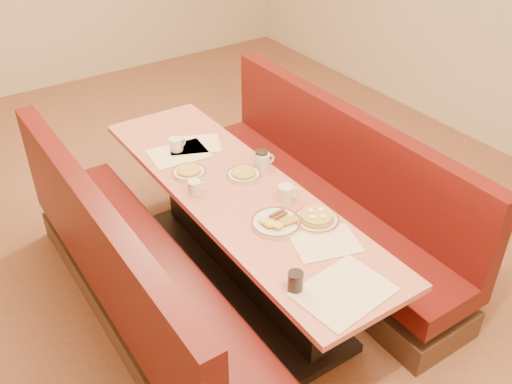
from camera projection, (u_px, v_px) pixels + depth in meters
ground at (240, 280)px, 3.94m from camera, size 8.00×8.00×0.00m
diner_table at (239, 238)px, 3.72m from camera, size 0.70×2.50×0.75m
booth_left at (135, 282)px, 3.39m from camera, size 0.55×2.50×1.05m
booth_right at (325, 203)px, 4.07m from camera, size 0.55×2.50×1.05m
placemat_near_left at (344, 292)px, 2.78m from camera, size 0.49×0.39×0.00m
placemat_near_right at (326, 243)px, 3.09m from camera, size 0.41×0.35×0.00m
placemat_far_left at (179, 153)px, 3.88m from camera, size 0.41×0.33×0.00m
placemat_far_right at (195, 144)px, 3.98m from camera, size 0.42×0.38×0.00m
pancake_plate at (317, 218)px, 3.24m from camera, size 0.27×0.27×0.06m
eggs_plate at (276, 222)px, 3.21m from camera, size 0.29×0.29×0.06m
extra_plate_mid at (243, 174)px, 3.64m from camera, size 0.23×0.23×0.05m
extra_plate_far at (189, 171)px, 3.66m from camera, size 0.23×0.23×0.05m
coffee_mug_a at (286, 193)px, 3.40m from camera, size 0.13×0.09×0.10m
coffee_mug_b at (195, 187)px, 3.46m from camera, size 0.11×0.08×0.09m
coffee_mug_c at (263, 160)px, 3.71m from camera, size 0.13×0.09×0.10m
coffee_mug_d at (177, 144)px, 3.89m from camera, size 0.12×0.09×0.09m
soda_tumbler_near at (295, 281)px, 2.76m from camera, size 0.08×0.08×0.11m
soda_tumbler_mid at (262, 159)px, 3.71m from camera, size 0.08×0.08×0.12m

